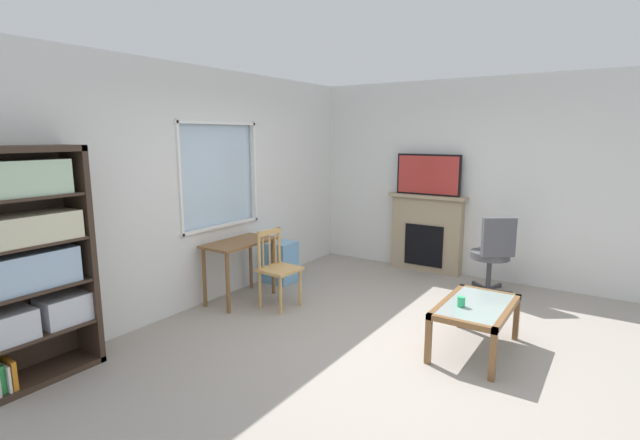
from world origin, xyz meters
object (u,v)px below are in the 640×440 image
object	(u,v)px
desk_under_window	(240,251)
fireplace	(426,233)
sippy_cup	(461,302)
bookshelf	(28,258)
office_chair	(493,251)
plastic_drawer_unit	(280,262)
tv	(428,175)
coffee_table	(476,311)
wooden_chair	(278,268)

from	to	relation	value
desk_under_window	fireplace	world-z (taller)	fireplace
fireplace	sippy_cup	distance (m)	2.69
bookshelf	office_chair	bearing A→B (deg)	-31.83
plastic_drawer_unit	sippy_cup	size ratio (longest dim) A/B	6.18
plastic_drawer_unit	tv	distance (m)	2.44
bookshelf	coffee_table	xyz separation A→B (m)	(2.46, -2.86, -0.63)
wooden_chair	office_chair	size ratio (longest dim) A/B	0.90
coffee_table	office_chair	bearing A→B (deg)	8.72
bookshelf	tv	bearing A→B (deg)	-18.07
sippy_cup	fireplace	bearing A→B (deg)	27.29
tv	sippy_cup	size ratio (longest dim) A/B	10.37
plastic_drawer_unit	fireplace	bearing A→B (deg)	-42.77
plastic_drawer_unit	office_chair	size ratio (longest dim) A/B	0.56
wooden_chair	sippy_cup	size ratio (longest dim) A/B	10.00
office_chair	bookshelf	bearing A→B (deg)	148.17
plastic_drawer_unit	office_chair	distance (m)	2.77
sippy_cup	desk_under_window	bearing A→B (deg)	90.75
wooden_chair	coffee_table	world-z (taller)	wooden_chair
fireplace	bookshelf	bearing A→B (deg)	161.99
plastic_drawer_unit	sippy_cup	bearing A→B (deg)	-106.36
plastic_drawer_unit	tv	xyz separation A→B (m)	(1.57, -1.47, 1.14)
bookshelf	sippy_cup	size ratio (longest dim) A/B	21.08
plastic_drawer_unit	tv	world-z (taller)	tv
coffee_table	tv	bearing A→B (deg)	30.87
bookshelf	fireplace	size ratio (longest dim) A/B	1.67
fireplace	office_chair	size ratio (longest dim) A/B	1.13
wooden_chair	fireplace	bearing A→B (deg)	-21.22
plastic_drawer_unit	coffee_table	distance (m)	2.88
plastic_drawer_unit	office_chair	xyz separation A→B (m)	(1.07, -2.54, 0.28)
coffee_table	sippy_cup	distance (m)	0.21
office_chair	sippy_cup	world-z (taller)	office_chair
fireplace	sippy_cup	size ratio (longest dim) A/B	12.61
wooden_chair	coffee_table	size ratio (longest dim) A/B	0.91
bookshelf	fireplace	xyz separation A→B (m)	(4.71, -1.53, -0.45)
desk_under_window	sippy_cup	xyz separation A→B (m)	(0.03, -2.65, -0.10)
fireplace	office_chair	world-z (taller)	fireplace
desk_under_window	wooden_chair	distance (m)	0.54
desk_under_window	fireplace	xyz separation A→B (m)	(2.42, -1.42, -0.04)
fireplace	coffee_table	distance (m)	2.61
desk_under_window	office_chair	xyz separation A→B (m)	(1.90, -2.49, -0.05)
wooden_chair	fireplace	world-z (taller)	fireplace
fireplace	coffee_table	world-z (taller)	fireplace
office_chair	fireplace	bearing A→B (deg)	63.83
bookshelf	plastic_drawer_unit	world-z (taller)	bookshelf
office_chair	desk_under_window	bearing A→B (deg)	127.31
wooden_chair	sippy_cup	distance (m)	2.14
plastic_drawer_unit	office_chair	world-z (taller)	office_chair
bookshelf	office_chair	size ratio (longest dim) A/B	1.90
bookshelf	office_chair	distance (m)	4.94
bookshelf	coffee_table	bearing A→B (deg)	-49.26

